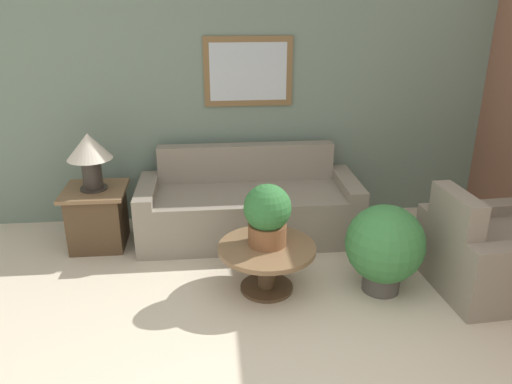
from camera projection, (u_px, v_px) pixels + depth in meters
wall_back at (262, 98)px, 5.21m from camera, size 6.79×0.09×2.60m
couch_main at (249, 208)px, 5.06m from camera, size 2.18×0.86×0.88m
armchair at (489, 255)px, 4.15m from camera, size 0.98×1.01×0.88m
coffee_table at (267, 258)px, 4.11m from camera, size 0.81×0.81×0.41m
side_table at (98, 217)px, 4.86m from camera, size 0.59×0.59×0.59m
table_lamp at (89, 152)px, 4.61m from camera, size 0.42×0.42×0.55m
potted_plant_on_table at (267, 214)px, 4.00m from camera, size 0.39×0.39×0.52m
potted_plant_floor at (385, 246)px, 4.06m from camera, size 0.65×0.65×0.76m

